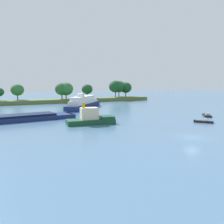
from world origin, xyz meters
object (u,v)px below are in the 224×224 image
at_px(white_riverboat, 84,103).
at_px(small_motorboat, 204,122).
at_px(tugboat, 91,118).
at_px(fishing_skiff, 207,115).

distance_m(white_riverboat, small_motorboat, 44.62).
relative_size(white_riverboat, tugboat, 1.96).
bearing_deg(tugboat, fishing_skiff, -4.74).
bearing_deg(small_motorboat, fishing_skiff, 39.50).
distance_m(fishing_skiff, small_motorboat, 11.70).
distance_m(tugboat, small_motorboat, 25.94).
bearing_deg(fishing_skiff, tugboat, 175.26).
relative_size(white_riverboat, small_motorboat, 5.43).
xyz_separation_m(fishing_skiff, small_motorboat, (-9.03, -7.44, 0.01)).
relative_size(tugboat, small_motorboat, 2.77).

